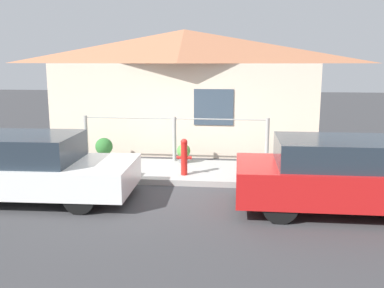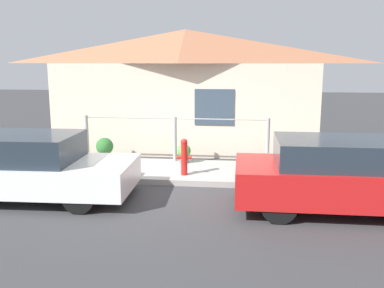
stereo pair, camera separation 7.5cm
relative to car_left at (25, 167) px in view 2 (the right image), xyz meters
name	(u,v)px [view 2 (the right image)]	position (x,y,z in m)	size (l,w,h in m)	color
ground_plane	(161,186)	(2.54, 1.19, -0.65)	(60.00, 60.00, 0.00)	#38383A
sidewalk	(169,171)	(2.54, 2.21, -0.59)	(24.00, 2.04, 0.13)	#9E9E99
house	(185,54)	(2.54, 4.99, 2.27)	(8.09, 2.23, 3.64)	beige
fence	(175,137)	(2.54, 3.08, 0.12)	(4.90, 0.10, 1.17)	#999993
car_left	(25,167)	(0.00, 0.00, 0.00)	(4.30, 1.91, 1.30)	white
car_right	(343,175)	(6.13, 0.00, 0.03)	(3.97, 1.76, 1.34)	red
fire_hydrant	(184,156)	(2.98, 1.68, -0.07)	(0.35, 0.16, 0.85)	red
potted_plant_near_hydrant	(184,152)	(2.81, 2.85, -0.24)	(0.35, 0.35, 0.49)	slate
potted_plant_by_fence	(105,148)	(0.71, 2.83, -0.18)	(0.45, 0.45, 0.61)	brown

